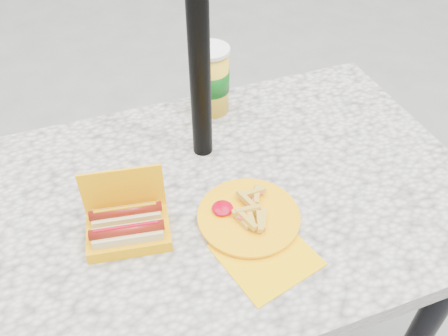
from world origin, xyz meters
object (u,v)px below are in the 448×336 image
object	(u,v)px
hotdog_box	(128,226)
fries_plate	(249,219)
umbrella_pole	(198,24)
soda_cup	(211,80)

from	to	relation	value
hotdog_box	fries_plate	bearing A→B (deg)	-3.02
umbrella_pole	hotdog_box	xyz separation A→B (m)	(-0.24, -0.21, -0.32)
soda_cup	umbrella_pole	bearing A→B (deg)	-116.57
umbrella_pole	soda_cup	xyz separation A→B (m)	(0.08, 0.16, -0.25)
fries_plate	soda_cup	distance (m)	0.44
fries_plate	umbrella_pole	bearing A→B (deg)	93.96
umbrella_pole	fries_plate	bearing A→B (deg)	-86.04
hotdog_box	fries_plate	distance (m)	0.26
umbrella_pole	hotdog_box	size ratio (longest dim) A/B	11.45
umbrella_pole	soda_cup	size ratio (longest dim) A/B	11.28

